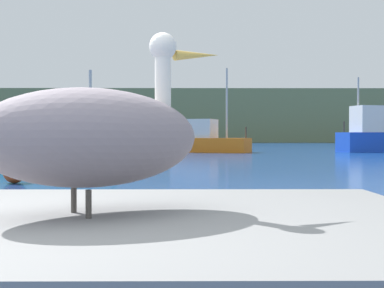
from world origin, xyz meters
TOP-DOWN VIEW (x-y plane):
  - hillside_backdrop at (0.00, 75.93)m, footprint 140.00×12.86m
  - pier_dock at (0.60, 0.33)m, footprint 3.62×2.36m
  - pelican at (0.61, 0.33)m, footprint 1.37×1.16m
  - fishing_boat_orange at (1.55, 29.80)m, footprint 7.17×4.38m
  - fishing_boat_blue at (13.35, 30.05)m, footprint 5.91×3.12m
  - fishing_boat_green at (-4.27, 18.04)m, footprint 5.37×2.69m
  - mooring_buoy at (-2.86, 9.14)m, footprint 0.53×0.53m

SIDE VIEW (x-z plane):
  - mooring_buoy at x=-2.86m, z-range 0.00..0.53m
  - pier_dock at x=0.60m, z-range 0.00..0.69m
  - fishing_boat_green at x=-4.27m, z-range -1.11..2.66m
  - fishing_boat_orange at x=1.55m, z-range -1.86..3.42m
  - fishing_boat_blue at x=13.35m, z-range -1.31..3.49m
  - pelican at x=0.61m, z-range 0.60..1.58m
  - hillside_backdrop at x=0.00m, z-range 0.00..7.84m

